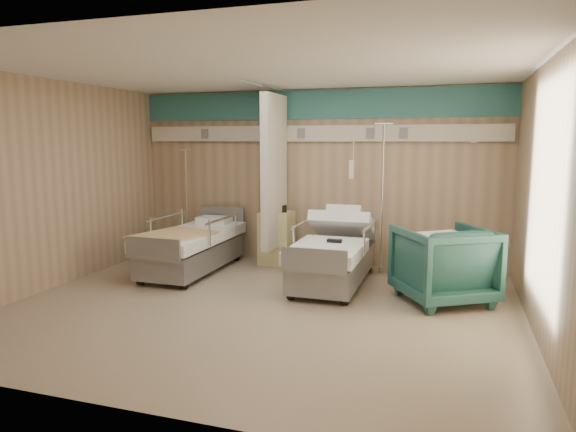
{
  "coord_description": "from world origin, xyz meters",
  "views": [
    {
      "loc": [
        2.13,
        -5.53,
        1.99
      ],
      "look_at": [
        0.16,
        0.6,
        1.04
      ],
      "focal_mm": 32.0,
      "sensor_mm": 36.0,
      "label": 1
    }
  ],
  "objects_px": {
    "visitor_armchair": "(443,264)",
    "iv_stand_right": "(381,243)",
    "bedside_cabinet": "(277,238)",
    "iv_stand_left": "(188,234)",
    "bed_left": "(192,251)",
    "bed_right": "(334,262)"
  },
  "relations": [
    {
      "from": "bedside_cabinet",
      "to": "iv_stand_left",
      "type": "distance_m",
      "value": 1.64
    },
    {
      "from": "iv_stand_right",
      "to": "bed_left",
      "type": "bearing_deg",
      "value": -163.45
    },
    {
      "from": "iv_stand_right",
      "to": "iv_stand_left",
      "type": "height_order",
      "value": "iv_stand_right"
    },
    {
      "from": "bedside_cabinet",
      "to": "visitor_armchair",
      "type": "height_order",
      "value": "visitor_armchair"
    },
    {
      "from": "bed_right",
      "to": "visitor_armchair",
      "type": "height_order",
      "value": "visitor_armchair"
    },
    {
      "from": "visitor_armchair",
      "to": "iv_stand_right",
      "type": "relative_size",
      "value": 0.47
    },
    {
      "from": "bedside_cabinet",
      "to": "iv_stand_left",
      "type": "xyz_separation_m",
      "value": [
        -1.64,
        0.05,
        -0.05
      ]
    },
    {
      "from": "bed_right",
      "to": "bedside_cabinet",
      "type": "xyz_separation_m",
      "value": [
        -1.15,
        0.9,
        0.11
      ]
    },
    {
      "from": "bed_left",
      "to": "bedside_cabinet",
      "type": "distance_m",
      "value": 1.39
    },
    {
      "from": "visitor_armchair",
      "to": "bed_left",
      "type": "bearing_deg",
      "value": -37.09
    },
    {
      "from": "bed_left",
      "to": "bedside_cabinet",
      "type": "relative_size",
      "value": 2.54
    },
    {
      "from": "bedside_cabinet",
      "to": "iv_stand_right",
      "type": "relative_size",
      "value": 0.38
    },
    {
      "from": "iv_stand_right",
      "to": "visitor_armchair",
      "type": "bearing_deg",
      "value": -52.07
    },
    {
      "from": "bed_right",
      "to": "visitor_armchair",
      "type": "bearing_deg",
      "value": -14.23
    },
    {
      "from": "bed_right",
      "to": "bed_left",
      "type": "distance_m",
      "value": 2.2
    },
    {
      "from": "bed_left",
      "to": "iv_stand_left",
      "type": "distance_m",
      "value": 1.12
    },
    {
      "from": "bedside_cabinet",
      "to": "bed_left",
      "type": "bearing_deg",
      "value": -139.4
    },
    {
      "from": "bed_left",
      "to": "iv_stand_left",
      "type": "bearing_deg",
      "value": 121.96
    },
    {
      "from": "iv_stand_left",
      "to": "bedside_cabinet",
      "type": "bearing_deg",
      "value": -1.62
    },
    {
      "from": "visitor_armchair",
      "to": "iv_stand_right",
      "type": "bearing_deg",
      "value": -83.37
    },
    {
      "from": "bed_left",
      "to": "visitor_armchair",
      "type": "bearing_deg",
      "value": -5.79
    },
    {
      "from": "bed_right",
      "to": "iv_stand_left",
      "type": "relative_size",
      "value": 1.17
    }
  ]
}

